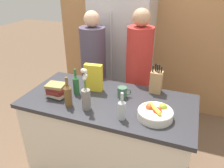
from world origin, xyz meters
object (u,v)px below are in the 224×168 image
(cereal_box, at_px, (94,78))
(refrigerator, at_px, (122,53))
(fruit_bowl, at_px, (156,113))
(bottle_wine, at_px, (122,109))
(person_in_blue, at_px, (138,72))
(book_stack, at_px, (57,90))
(flower_vase, at_px, (86,95))
(person_at_sink, at_px, (94,68))
(bottle_vinegar, at_px, (76,84))
(knife_block, at_px, (156,82))
(coffee_mug, at_px, (123,92))
(bottle_oil, at_px, (68,95))

(cereal_box, bearing_deg, refrigerator, 92.70)
(fruit_bowl, distance_m, bottle_wine, 0.29)
(fruit_bowl, height_order, cereal_box, cereal_box)
(refrigerator, relative_size, person_in_blue, 1.14)
(book_stack, distance_m, bottle_wine, 0.71)
(flower_vase, xyz_separation_m, person_at_sink, (-0.33, 0.86, -0.12))
(bottle_vinegar, bearing_deg, fruit_bowl, -9.26)
(bottle_wine, distance_m, person_at_sink, 1.12)
(knife_block, height_order, bottle_vinegar, knife_block)
(coffee_mug, bearing_deg, person_in_blue, 88.03)
(knife_block, height_order, book_stack, knife_block)
(book_stack, distance_m, bottle_vinegar, 0.19)
(flower_vase, xyz_separation_m, cereal_box, (-0.08, 0.34, 0.01))
(fruit_bowl, bearing_deg, bottle_vinegar, 170.74)
(cereal_box, relative_size, book_stack, 1.46)
(cereal_box, distance_m, person_at_sink, 0.59)
(bottle_oil, bearing_deg, bottle_wine, -2.80)
(refrigerator, bearing_deg, cereal_box, -87.30)
(cereal_box, bearing_deg, coffee_mug, -4.89)
(coffee_mug, xyz_separation_m, bottle_oil, (-0.41, -0.32, 0.06))
(cereal_box, height_order, bottle_oil, same)
(refrigerator, xyz_separation_m, bottle_oil, (-0.04, -1.43, 0.06))
(bottle_wine, relative_size, person_at_sink, 0.15)
(flower_vase, height_order, book_stack, flower_vase)
(refrigerator, distance_m, book_stack, 1.35)
(book_stack, bearing_deg, knife_block, 26.18)
(book_stack, height_order, person_in_blue, person_in_blue)
(knife_block, bearing_deg, bottle_vinegar, -157.09)
(book_stack, height_order, bottle_vinegar, bottle_vinegar)
(bottle_vinegar, xyz_separation_m, person_in_blue, (0.47, 0.63, -0.05))
(knife_block, bearing_deg, bottle_oil, -142.36)
(cereal_box, relative_size, person_at_sink, 0.18)
(person_in_blue, bearing_deg, refrigerator, 126.86)
(bottle_oil, relative_size, bottle_vinegar, 1.06)
(bottle_wine, bearing_deg, person_in_blue, 95.67)
(fruit_bowl, relative_size, bottle_vinegar, 1.11)
(cereal_box, relative_size, person_in_blue, 0.17)
(refrigerator, distance_m, bottle_oil, 1.43)
(refrigerator, distance_m, flower_vase, 1.43)
(person_at_sink, bearing_deg, fruit_bowl, -59.08)
(bottle_oil, bearing_deg, flower_vase, 3.13)
(refrigerator, bearing_deg, fruit_bowl, -61.33)
(bottle_oil, xyz_separation_m, person_at_sink, (-0.16, 0.87, -0.10))
(bottle_vinegar, bearing_deg, coffee_mug, 12.08)
(bottle_oil, xyz_separation_m, bottle_vinegar, (-0.04, 0.22, -0.01))
(bottle_oil, bearing_deg, refrigerator, 88.33)
(book_stack, relative_size, bottle_oil, 0.68)
(book_stack, bearing_deg, person_in_blue, 50.72)
(knife_block, bearing_deg, book_stack, -153.82)
(bottle_oil, bearing_deg, person_at_sink, 100.18)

